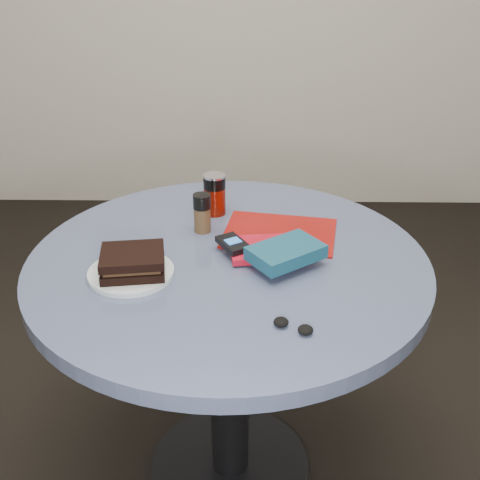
{
  "coord_description": "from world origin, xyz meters",
  "views": [
    {
      "loc": [
        0.05,
        -1.3,
        1.49
      ],
      "look_at": [
        0.03,
        0.0,
        0.8
      ],
      "focal_mm": 45.0,
      "sensor_mm": 36.0,
      "label": 1
    }
  ],
  "objects_px": {
    "table": "(229,312)",
    "headphones": "(293,326)",
    "magazine": "(280,233)",
    "mp3_player": "(233,244)",
    "sandwich": "(133,262)",
    "pepper_grinder": "(202,213)",
    "soda_can": "(215,194)",
    "red_book": "(269,249)",
    "plate": "(131,273)",
    "novel": "(286,252)"
  },
  "relations": [
    {
      "from": "plate",
      "to": "red_book",
      "type": "relative_size",
      "value": 1.04
    },
    {
      "from": "soda_can",
      "to": "novel",
      "type": "height_order",
      "value": "soda_can"
    },
    {
      "from": "headphones",
      "to": "pepper_grinder",
      "type": "bearing_deg",
      "value": 116.15
    },
    {
      "from": "mp3_player",
      "to": "soda_can",
      "type": "bearing_deg",
      "value": 103.64
    },
    {
      "from": "headphones",
      "to": "sandwich",
      "type": "bearing_deg",
      "value": 150.58
    },
    {
      "from": "sandwich",
      "to": "headphones",
      "type": "relative_size",
      "value": 1.76
    },
    {
      "from": "plate",
      "to": "pepper_grinder",
      "type": "relative_size",
      "value": 1.9
    },
    {
      "from": "plate",
      "to": "soda_can",
      "type": "distance_m",
      "value": 0.39
    },
    {
      "from": "headphones",
      "to": "plate",
      "type": "bearing_deg",
      "value": 150.59
    },
    {
      "from": "plate",
      "to": "novel",
      "type": "height_order",
      "value": "novel"
    },
    {
      "from": "pepper_grinder",
      "to": "magazine",
      "type": "relative_size",
      "value": 0.36
    },
    {
      "from": "soda_can",
      "to": "red_book",
      "type": "bearing_deg",
      "value": -57.44
    },
    {
      "from": "novel",
      "to": "headphones",
      "type": "relative_size",
      "value": 1.87
    },
    {
      "from": "mp3_player",
      "to": "plate",
      "type": "bearing_deg",
      "value": -156.05
    },
    {
      "from": "red_book",
      "to": "sandwich",
      "type": "bearing_deg",
      "value": -166.79
    },
    {
      "from": "soda_can",
      "to": "red_book",
      "type": "relative_size",
      "value": 0.6
    },
    {
      "from": "sandwich",
      "to": "table",
      "type": "bearing_deg",
      "value": 22.67
    },
    {
      "from": "plate",
      "to": "novel",
      "type": "bearing_deg",
      "value": 7.42
    },
    {
      "from": "sandwich",
      "to": "soda_can",
      "type": "xyz_separation_m",
      "value": [
        0.17,
        0.35,
        0.02
      ]
    },
    {
      "from": "pepper_grinder",
      "to": "mp3_player",
      "type": "bearing_deg",
      "value": -55.91
    },
    {
      "from": "plate",
      "to": "novel",
      "type": "xyz_separation_m",
      "value": [
        0.37,
        0.05,
        0.03
      ]
    },
    {
      "from": "pepper_grinder",
      "to": "headphones",
      "type": "distance_m",
      "value": 0.49
    },
    {
      "from": "table",
      "to": "sandwich",
      "type": "height_order",
      "value": "sandwich"
    },
    {
      "from": "red_book",
      "to": "mp3_player",
      "type": "distance_m",
      "value": 0.09
    },
    {
      "from": "table",
      "to": "headphones",
      "type": "distance_m",
      "value": 0.37
    },
    {
      "from": "novel",
      "to": "headphones",
      "type": "bearing_deg",
      "value": -125.31
    },
    {
      "from": "table",
      "to": "pepper_grinder",
      "type": "distance_m",
      "value": 0.27
    },
    {
      "from": "table",
      "to": "red_book",
      "type": "distance_m",
      "value": 0.21
    },
    {
      "from": "magazine",
      "to": "mp3_player",
      "type": "xyz_separation_m",
      "value": [
        -0.12,
        -0.11,
        0.03
      ]
    },
    {
      "from": "table",
      "to": "mp3_player",
      "type": "height_order",
      "value": "mp3_player"
    },
    {
      "from": "table",
      "to": "novel",
      "type": "relative_size",
      "value": 5.82
    },
    {
      "from": "headphones",
      "to": "red_book",
      "type": "bearing_deg",
      "value": 97.12
    },
    {
      "from": "table",
      "to": "novel",
      "type": "height_order",
      "value": "novel"
    },
    {
      "from": "pepper_grinder",
      "to": "red_book",
      "type": "bearing_deg",
      "value": -34.42
    },
    {
      "from": "pepper_grinder",
      "to": "soda_can",
      "type": "bearing_deg",
      "value": 76.25
    },
    {
      "from": "sandwich",
      "to": "novel",
      "type": "xyz_separation_m",
      "value": [
        0.36,
        0.05,
        -0.0
      ]
    },
    {
      "from": "mp3_player",
      "to": "headphones",
      "type": "height_order",
      "value": "mp3_player"
    },
    {
      "from": "red_book",
      "to": "mp3_player",
      "type": "height_order",
      "value": "mp3_player"
    },
    {
      "from": "sandwich",
      "to": "magazine",
      "type": "distance_m",
      "value": 0.42
    },
    {
      "from": "table",
      "to": "pepper_grinder",
      "type": "xyz_separation_m",
      "value": [
        -0.07,
        0.14,
        0.22
      ]
    },
    {
      "from": "table",
      "to": "headphones",
      "type": "height_order",
      "value": "headphones"
    },
    {
      "from": "plate",
      "to": "headphones",
      "type": "bearing_deg",
      "value": -29.41
    },
    {
      "from": "sandwich",
      "to": "red_book",
      "type": "distance_m",
      "value": 0.34
    },
    {
      "from": "soda_can",
      "to": "magazine",
      "type": "relative_size",
      "value": 0.4
    },
    {
      "from": "pepper_grinder",
      "to": "mp3_player",
      "type": "relative_size",
      "value": 0.99
    },
    {
      "from": "magazine",
      "to": "mp3_player",
      "type": "bearing_deg",
      "value": -127.69
    },
    {
      "from": "mp3_player",
      "to": "headphones",
      "type": "distance_m",
      "value": 0.34
    },
    {
      "from": "plate",
      "to": "soda_can",
      "type": "relative_size",
      "value": 1.73
    },
    {
      "from": "pepper_grinder",
      "to": "sandwich",
      "type": "bearing_deg",
      "value": -121.75
    },
    {
      "from": "sandwich",
      "to": "pepper_grinder",
      "type": "height_order",
      "value": "pepper_grinder"
    }
  ]
}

